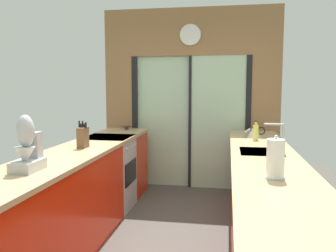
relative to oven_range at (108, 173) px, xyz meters
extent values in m
cube|color=#4C4742|center=(0.91, -0.65, -0.47)|extent=(5.04, 7.60, 0.02)
cube|color=olive|center=(0.91, 1.15, 1.89)|extent=(2.64, 0.08, 0.70)
cube|color=#B2D1AD|center=(0.49, 1.17, 0.54)|extent=(0.80, 0.02, 2.00)
cube|color=#B2D1AD|center=(1.33, 1.13, 0.54)|extent=(0.80, 0.02, 2.00)
cube|color=black|center=(0.05, 1.15, 0.54)|extent=(0.08, 0.10, 2.00)
cube|color=black|center=(1.77, 1.15, 0.54)|extent=(0.08, 0.10, 2.00)
cube|color=black|center=(0.91, 1.15, 0.54)|extent=(0.04, 0.10, 2.00)
cube|color=olive|center=(-0.20, 1.15, 0.54)|extent=(0.42, 0.08, 2.00)
cube|color=olive|center=(2.02, 1.15, 0.54)|extent=(0.42, 0.08, 2.00)
cylinder|color=white|center=(0.91, 1.09, 1.84)|extent=(0.30, 0.03, 0.30)
torus|color=beige|center=(0.91, 1.09, 1.84)|extent=(0.32, 0.02, 0.32)
cube|color=red|center=(0.00, -1.57, -0.02)|extent=(0.58, 2.55, 0.88)
cube|color=red|center=(0.00, 0.63, -0.02)|extent=(0.58, 0.65, 0.88)
cube|color=tan|center=(0.00, -0.95, 0.44)|extent=(0.62, 3.80, 0.04)
cube|color=red|center=(1.82, -0.95, -0.02)|extent=(0.58, 3.80, 0.88)
cube|color=tan|center=(1.82, -0.95, 0.44)|extent=(0.62, 3.80, 0.04)
cube|color=#B7BABC|center=(1.80, -0.70, 0.44)|extent=(0.40, 0.48, 0.05)
cylinder|color=#B7BABC|center=(2.00, -0.70, 0.60)|extent=(0.02, 0.02, 0.28)
cylinder|color=#B7BABC|center=(1.91, -0.70, 0.73)|extent=(0.18, 0.02, 0.02)
cube|color=#B7BABC|center=(0.00, 0.00, -0.02)|extent=(0.58, 0.60, 0.88)
cube|color=black|center=(0.29, 0.00, 0.02)|extent=(0.01, 0.48, 0.28)
cube|color=black|center=(0.00, 0.00, 0.45)|extent=(0.58, 0.60, 0.03)
cylinder|color=#B7BABC|center=(0.30, -0.18, 0.34)|extent=(0.02, 0.04, 0.04)
cylinder|color=#B7BABC|center=(0.30, 0.00, 0.34)|extent=(0.02, 0.04, 0.04)
cylinder|color=#B7BABC|center=(0.30, 0.18, 0.34)|extent=(0.02, 0.04, 0.04)
cylinder|color=#514C47|center=(0.02, 0.77, 0.47)|extent=(0.08, 0.08, 0.01)
cone|color=#514C47|center=(0.02, 0.77, 0.50)|extent=(0.17, 0.17, 0.05)
cube|color=brown|center=(0.02, -0.80, 0.57)|extent=(0.08, 0.14, 0.21)
cylinder|color=black|center=(-0.02, -0.80, 0.70)|extent=(0.02, 0.02, 0.08)
cylinder|color=black|center=(0.00, -0.80, 0.69)|extent=(0.02, 0.02, 0.05)
cylinder|color=black|center=(0.02, -0.80, 0.70)|extent=(0.02, 0.02, 0.08)
cylinder|color=black|center=(0.04, -0.80, 0.69)|extent=(0.02, 0.02, 0.05)
cylinder|color=black|center=(0.05, -0.80, 0.70)|extent=(0.02, 0.02, 0.07)
cube|color=#B7BABC|center=(0.02, -1.81, 0.50)|extent=(0.17, 0.26, 0.08)
cube|color=#B7BABC|center=(0.02, -1.71, 0.64)|extent=(0.10, 0.08, 0.20)
ellipsoid|color=#B7BABC|center=(0.02, -1.82, 0.76)|extent=(0.13, 0.12, 0.24)
cone|color=#B7BABC|center=(0.02, -1.84, 0.58)|extent=(0.15, 0.15, 0.13)
cone|color=#B7BABC|center=(1.80, 0.26, 0.54)|extent=(0.18, 0.18, 0.15)
sphere|color=black|center=(1.80, 0.26, 0.63)|extent=(0.03, 0.03, 0.03)
cylinder|color=#B7BABC|center=(1.72, 0.26, 0.55)|extent=(0.08, 0.02, 0.07)
torus|color=black|center=(1.88, 0.26, 0.55)|extent=(0.10, 0.01, 0.10)
cylinder|color=#D1CC4C|center=(1.80, 0.03, 0.55)|extent=(0.06, 0.06, 0.18)
cylinder|color=#D1CC4C|center=(1.80, 0.03, 0.66)|extent=(0.03, 0.03, 0.04)
cylinder|color=black|center=(1.80, 0.03, 0.69)|extent=(0.04, 0.04, 0.01)
cylinder|color=#B7BABC|center=(1.80, -1.72, 0.47)|extent=(0.14, 0.14, 0.01)
cylinder|color=white|center=(1.80, -1.72, 0.61)|extent=(0.12, 0.12, 0.26)
sphere|color=#B7BABC|center=(1.80, -1.72, 0.75)|extent=(0.03, 0.03, 0.03)
camera|label=1|loc=(1.48, -4.14, 1.09)|focal=37.50mm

